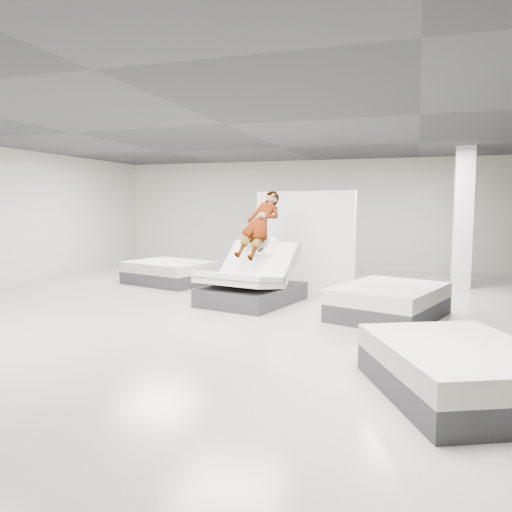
# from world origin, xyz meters

# --- Properties ---
(room) EXTENTS (14.00, 14.04, 3.20)m
(room) POSITION_xyz_m (0.00, 0.00, 1.60)
(room) COLOR beige
(room) RESTS_ON ground
(hero_bed) EXTENTS (1.88, 2.23, 1.27)m
(hero_bed) POSITION_xyz_m (-0.00, 1.31, 0.38)
(hero_bed) COLOR #35353A
(hero_bed) RESTS_ON floor
(person) EXTENTS (0.91, 1.60, 1.22)m
(person) POSITION_xyz_m (0.08, 1.63, 1.23)
(person) COLOR slate
(person) RESTS_ON hero_bed
(remote) EXTENTS (0.08, 0.15, 0.08)m
(remote) POSITION_xyz_m (0.21, 1.24, 1.05)
(remote) COLOR black
(remote) RESTS_ON person
(divider_panel) EXTENTS (2.33, 0.83, 2.19)m
(divider_panel) POSITION_xyz_m (0.67, 2.90, 1.09)
(divider_panel) COLOR white
(divider_panel) RESTS_ON floor
(flat_bed_right_far) EXTENTS (2.06, 2.36, 0.55)m
(flat_bed_right_far) POSITION_xyz_m (2.60, 0.86, 0.27)
(flat_bed_right_far) COLOR #35353A
(flat_bed_right_far) RESTS_ON floor
(flat_bed_right_near) EXTENTS (2.12, 2.35, 0.53)m
(flat_bed_right_near) POSITION_xyz_m (3.46, -2.52, 0.26)
(flat_bed_right_near) COLOR #35353A
(flat_bed_right_near) RESTS_ON floor
(flat_bed_left_far) EXTENTS (2.28, 1.97, 0.53)m
(flat_bed_left_far) POSITION_xyz_m (-2.65, 3.00, 0.27)
(flat_bed_left_far) COLOR #35353A
(flat_bed_left_far) RESTS_ON floor
(column) EXTENTS (0.40, 0.40, 3.20)m
(column) POSITION_xyz_m (4.00, 4.50, 1.60)
(column) COLOR silver
(column) RESTS_ON floor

